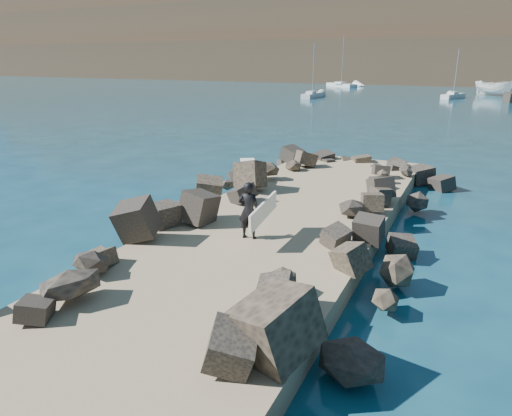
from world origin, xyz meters
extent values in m
plane|color=#0F384C|center=(0.00, 0.00, 0.00)|extent=(800.00, 800.00, 0.00)
cube|color=#8C7759|center=(0.00, -2.00, 0.30)|extent=(6.00, 26.00, 0.60)
cube|color=black|center=(-2.90, -1.50, 0.50)|extent=(2.60, 22.00, 1.00)
cube|color=black|center=(2.90, -1.50, 0.50)|extent=(2.60, 22.00, 1.00)
cube|color=#2D4919|center=(10.00, 160.00, 16.00)|extent=(360.00, 140.00, 32.00)
cube|color=white|center=(-2.69, 4.07, 1.04)|extent=(1.78, 2.29, 0.08)
imported|color=white|center=(6.79, 68.72, 1.15)|extent=(6.33, 4.54, 2.30)
imported|color=black|center=(-0.21, -1.03, 1.41)|extent=(0.65, 0.49, 1.62)
cube|color=white|center=(0.24, -1.03, 1.46)|extent=(0.22, 2.01, 0.63)
cube|color=silver|center=(-16.77, 52.73, 0.25)|extent=(1.41, 6.19, 0.80)
cylinder|color=gray|center=(-16.77, 52.73, 4.00)|extent=(0.12, 0.12, 6.79)
cube|color=silver|center=(-16.77, 51.99, 0.75)|extent=(1.00, 1.74, 0.44)
cube|color=silver|center=(1.62, 59.94, 0.25)|extent=(3.03, 5.56, 0.80)
cylinder|color=gray|center=(1.62, 59.94, 3.61)|extent=(0.12, 0.12, 6.03)
cube|color=silver|center=(1.62, 59.32, 0.75)|extent=(1.35, 1.74, 0.44)
cube|color=silver|center=(-20.37, 80.79, 0.25)|extent=(7.44, 6.62, 0.80)
cylinder|color=gray|center=(-20.37, 80.79, 5.10)|extent=(0.12, 0.12, 9.00)
cube|color=silver|center=(-20.37, 80.17, 0.75)|extent=(2.60, 2.47, 0.44)
camera|label=1|loc=(5.14, -11.68, 5.40)|focal=32.00mm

